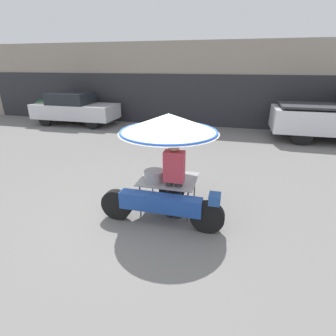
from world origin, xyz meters
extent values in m
plane|color=slate|center=(0.00, 0.00, 0.00)|extent=(36.00, 36.00, 0.00)
cube|color=gray|center=(0.00, 9.44, 1.92)|extent=(28.00, 2.00, 3.83)
cube|color=#28282D|center=(0.00, 8.41, 1.20)|extent=(23.80, 0.06, 2.40)
cylinder|color=black|center=(1.15, -0.28, 0.31)|extent=(0.61, 0.14, 0.61)
cylinder|color=black|center=(-0.60, -0.28, 0.31)|extent=(0.61, 0.14, 0.61)
cube|color=#1E479E|center=(0.28, -0.28, 0.47)|extent=(1.55, 0.24, 0.32)
cube|color=#234C93|center=(1.26, -0.28, 0.69)|extent=(0.20, 0.24, 0.18)
cylinder|color=black|center=(0.28, 0.63, 0.27)|extent=(0.55, 0.14, 0.55)
cylinder|color=#515156|center=(0.75, -0.05, 0.33)|extent=(0.03, 0.03, 0.67)
cylinder|color=#515156|center=(0.75, 0.75, 0.33)|extent=(0.03, 0.03, 0.67)
cylinder|color=#515156|center=(-0.20, -0.05, 0.33)|extent=(0.03, 0.03, 0.67)
cylinder|color=#515156|center=(-0.20, 0.75, 0.33)|extent=(0.03, 0.03, 0.67)
cube|color=#9E9EA3|center=(0.28, 0.35, 0.68)|extent=(1.12, 0.94, 0.02)
cylinder|color=#B2B2B7|center=(0.28, 0.35, 1.16)|extent=(0.03, 0.03, 0.95)
cone|color=white|center=(0.28, 0.35, 1.82)|extent=(1.91, 1.91, 0.36)
torus|color=blue|center=(0.28, 0.35, 1.66)|extent=(1.86, 1.86, 0.05)
cylinder|color=#939399|center=(0.02, 0.18, 0.79)|extent=(0.39, 0.39, 0.21)
cylinder|color=#939399|center=(0.47, 0.21, 0.76)|extent=(0.30, 0.30, 0.15)
cylinder|color=#B7B7BC|center=(0.22, 0.54, 0.72)|extent=(0.22, 0.22, 0.07)
cylinder|color=#2D2D33|center=(0.37, 0.06, 0.39)|extent=(0.14, 0.14, 0.78)
cylinder|color=#2D2D33|center=(0.55, 0.06, 0.39)|extent=(0.14, 0.14, 0.78)
cube|color=#C13847|center=(0.46, 0.06, 1.08)|extent=(0.38, 0.22, 0.59)
sphere|color=#A87A5B|center=(0.46, 0.06, 1.48)|extent=(0.21, 0.21, 0.21)
cylinder|color=black|center=(-4.98, 6.48, 0.32)|extent=(0.64, 0.20, 0.64)
cylinder|color=black|center=(-4.98, 7.91, 0.32)|extent=(0.64, 0.20, 0.64)
cylinder|color=black|center=(-7.52, 6.48, 0.32)|extent=(0.64, 0.20, 0.64)
cylinder|color=black|center=(-7.52, 7.91, 0.32)|extent=(0.64, 0.20, 0.64)
cube|color=silver|center=(-6.25, 7.20, 0.66)|extent=(4.10, 1.69, 0.69)
cube|color=#1E2328|center=(-6.46, 7.20, 1.27)|extent=(1.97, 1.48, 0.52)
cylinder|color=black|center=(3.93, 6.13, 0.38)|extent=(0.75, 0.24, 0.75)
cylinder|color=black|center=(3.93, 7.73, 0.38)|extent=(0.75, 0.24, 0.75)
cube|color=#2D2D33|center=(4.45, 6.93, 1.35)|extent=(2.71, 1.81, 0.08)
cylinder|color=#2D2D33|center=(-8.75, 7.88, 0.15)|extent=(0.29, 0.29, 0.31)
sphere|color=#1E5B2D|center=(-8.75, 7.88, 0.65)|extent=(0.81, 0.81, 0.81)
camera|label=1|loc=(1.48, -4.34, 2.85)|focal=28.00mm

